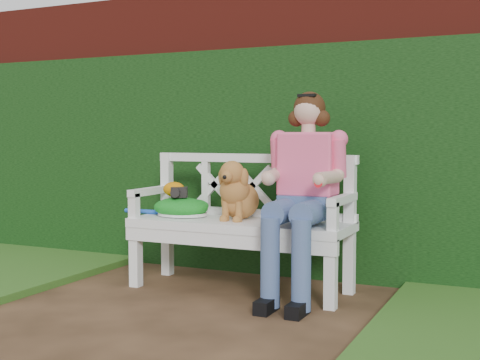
% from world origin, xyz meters
% --- Properties ---
extents(ground, '(60.00, 60.00, 0.00)m').
position_xyz_m(ground, '(0.00, 0.00, 0.00)').
color(ground, '#2F2013').
extents(brick_wall, '(10.00, 0.30, 2.20)m').
position_xyz_m(brick_wall, '(0.00, 1.90, 1.10)').
color(brick_wall, maroon).
rests_on(brick_wall, ground).
extents(ivy_hedge, '(10.00, 0.18, 1.70)m').
position_xyz_m(ivy_hedge, '(0.00, 1.68, 0.85)').
color(ivy_hedge, '#1D4718').
rests_on(ivy_hedge, ground).
extents(garden_bench, '(1.65, 0.81, 0.48)m').
position_xyz_m(garden_bench, '(0.08, 1.08, 0.24)').
color(garden_bench, white).
rests_on(garden_bench, ground).
extents(seated_woman, '(0.68, 0.81, 1.27)m').
position_xyz_m(seated_woman, '(0.56, 1.06, 0.63)').
color(seated_woman, '#CC284F').
rests_on(seated_woman, ground).
extents(dog, '(0.39, 0.44, 0.41)m').
position_xyz_m(dog, '(0.06, 1.10, 0.68)').
color(dog, olive).
rests_on(dog, garden_bench).
extents(tennis_racket, '(0.73, 0.37, 0.03)m').
position_xyz_m(tennis_racket, '(-0.41, 1.10, 0.50)').
color(tennis_racket, silver).
rests_on(tennis_racket, garden_bench).
extents(green_bag, '(0.43, 0.35, 0.14)m').
position_xyz_m(green_bag, '(-0.37, 1.08, 0.55)').
color(green_bag, '#20692A').
rests_on(green_bag, garden_bench).
extents(camera_item, '(0.13, 0.12, 0.07)m').
position_xyz_m(camera_item, '(-0.37, 1.05, 0.65)').
color(camera_item, black).
rests_on(camera_item, green_bag).
extents(baseball_glove, '(0.18, 0.14, 0.10)m').
position_xyz_m(baseball_glove, '(-0.43, 1.09, 0.67)').
color(baseball_glove, '#C17006').
rests_on(baseball_glove, green_bag).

